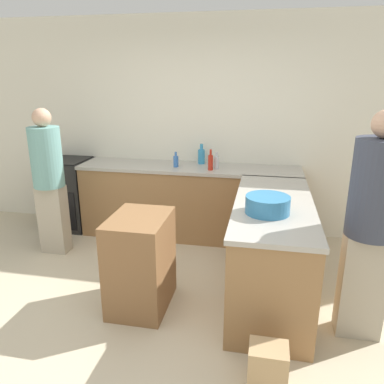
{
  "coord_description": "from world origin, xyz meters",
  "views": [
    {
      "loc": [
        0.92,
        -2.56,
        2.0
      ],
      "look_at": [
        0.28,
        0.66,
        0.97
      ],
      "focal_mm": 35.0,
      "sensor_mm": 36.0,
      "label": 1
    }
  ],
  "objects": [
    {
      "name": "person_at_peninsula",
      "position": [
        1.72,
        0.22,
        0.96
      ],
      "size": [
        0.37,
        0.37,
        1.78
      ],
      "color": "#ADA38E",
      "rests_on": "ground_plane"
    },
    {
      "name": "wall_back",
      "position": [
        0.0,
        2.16,
        1.35
      ],
      "size": [
        8.0,
        0.06,
        2.7
      ],
      "color": "silver",
      "rests_on": "ground_plane"
    },
    {
      "name": "water_bottle_blue",
      "position": [
        -0.15,
        1.77,
        0.99
      ],
      "size": [
        0.06,
        0.06,
        0.18
      ],
      "color": "#386BB7",
      "rests_on": "counter_back"
    },
    {
      "name": "counter_peninsula",
      "position": [
        1.02,
        0.66,
        0.46
      ],
      "size": [
        0.69,
        1.79,
        0.92
      ],
      "color": "olive",
      "rests_on": "ground_plane"
    },
    {
      "name": "paper_bag",
      "position": [
        1.02,
        -0.51,
        0.16
      ],
      "size": [
        0.25,
        0.2,
        0.33
      ],
      "color": "tan",
      "rests_on": "ground_plane"
    },
    {
      "name": "range_oven",
      "position": [
        -1.67,
        1.83,
        0.46
      ],
      "size": [
        0.6,
        0.6,
        0.93
      ],
      "color": "black",
      "rests_on": "ground_plane"
    },
    {
      "name": "vinegar_bottle_clear",
      "position": [
        0.35,
        1.78,
        1.0
      ],
      "size": [
        0.06,
        0.06,
        0.2
      ],
      "color": "silver",
      "rests_on": "counter_back"
    },
    {
      "name": "person_by_range",
      "position": [
        -1.44,
        1.08,
        0.9
      ],
      "size": [
        0.34,
        0.34,
        1.66
      ],
      "color": "#ADA38E",
      "rests_on": "ground_plane"
    },
    {
      "name": "ground_plane",
      "position": [
        0.0,
        0.0,
        0.0
      ],
      "size": [
        14.0,
        14.0,
        0.0
      ],
      "primitive_type": "plane",
      "color": "beige"
    },
    {
      "name": "island_table",
      "position": [
        -0.1,
        0.24,
        0.43
      ],
      "size": [
        0.48,
        0.64,
        0.85
      ],
      "color": "brown",
      "rests_on": "ground_plane"
    },
    {
      "name": "dish_soap_bottle",
      "position": [
        0.13,
        2.0,
        1.02
      ],
      "size": [
        0.09,
        0.09,
        0.25
      ],
      "color": "#338CBF",
      "rests_on": "counter_back"
    },
    {
      "name": "hot_sauce_bottle",
      "position": [
        0.29,
        1.7,
        1.02
      ],
      "size": [
        0.06,
        0.06,
        0.25
      ],
      "color": "red",
      "rests_on": "counter_back"
    },
    {
      "name": "mixing_bowl",
      "position": [
        0.96,
        0.36,
        0.99
      ],
      "size": [
        0.36,
        0.36,
        0.14
      ],
      "color": "teal",
      "rests_on": "counter_peninsula"
    },
    {
      "name": "counter_back",
      "position": [
        0.0,
        1.83,
        0.46
      ],
      "size": [
        2.73,
        0.62,
        0.92
      ],
      "color": "olive",
      "rests_on": "ground_plane"
    }
  ]
}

